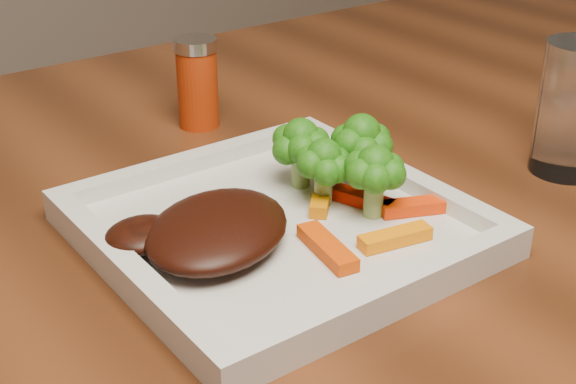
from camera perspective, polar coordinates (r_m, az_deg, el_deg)
plate at (r=0.62m, az=-0.74°, el=-2.79°), size 0.27×0.27×0.01m
steak at (r=0.58m, az=-5.07°, el=-2.69°), size 0.16×0.15×0.03m
broccoli_0 at (r=0.66m, az=0.91°, el=3.19°), size 0.07×0.07×0.07m
broccoli_1 at (r=0.67m, az=5.21°, el=3.03°), size 0.07×0.07×0.06m
broccoli_2 at (r=0.62m, az=6.16°, el=0.75°), size 0.07×0.07×0.06m
broccoli_3 at (r=0.64m, az=2.55°, el=1.67°), size 0.05×0.05×0.06m
carrot_0 at (r=0.60m, az=7.62°, el=-3.22°), size 0.06×0.03×0.01m
carrot_1 at (r=0.64m, az=9.20°, el=-1.00°), size 0.06×0.04×0.01m
carrot_2 at (r=0.58m, az=2.80°, el=-3.96°), size 0.03×0.07×0.01m
carrot_3 at (r=0.71m, az=3.13°, el=2.13°), size 0.05×0.02×0.01m
carrot_5 at (r=0.65m, az=5.31°, el=-0.51°), size 0.03×0.05×0.01m
carrot_6 at (r=0.65m, az=2.39°, el=-0.46°), size 0.05×0.05×0.01m
spice_shaker at (r=0.82m, az=-6.46°, el=7.70°), size 0.05×0.05×0.09m
drinking_glass at (r=0.75m, az=19.65°, el=5.59°), size 0.08×0.08×0.12m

